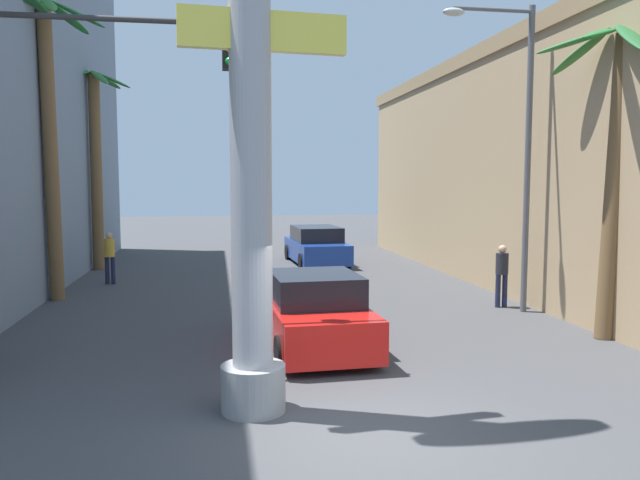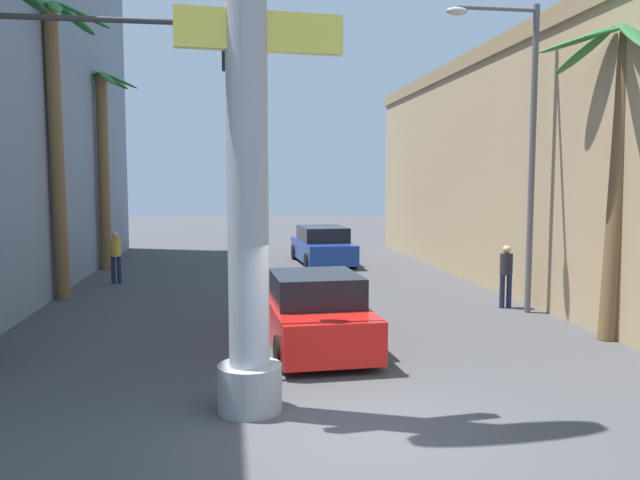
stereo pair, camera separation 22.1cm
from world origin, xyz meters
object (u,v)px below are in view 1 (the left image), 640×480
at_px(pedestrian_far_left, 110,254).
at_px(pedestrian_mid_right, 502,271).
at_px(traffic_light_mast, 65,124).
at_px(palm_tree_near_right, 614,138).
at_px(car_far, 316,246).
at_px(palm_tree_mid_left, 50,121).
at_px(neon_sign_pole, 251,59).
at_px(street_lamp, 516,132).
at_px(car_lead, 312,312).
at_px(palm_tree_far_left, 95,152).

bearing_deg(pedestrian_far_left, pedestrian_mid_right, -27.43).
xyz_separation_m(traffic_light_mast, palm_tree_near_right, (10.95, 0.90, -0.06)).
relative_size(car_far, palm_tree_mid_left, 0.57).
height_order(neon_sign_pole, pedestrian_mid_right, neon_sign_pole).
relative_size(traffic_light_mast, car_far, 1.29).
height_order(street_lamp, car_lead, street_lamp).
bearing_deg(pedestrian_mid_right, car_far, 109.85).
bearing_deg(palm_tree_mid_left, car_lead, -43.42).
distance_m(palm_tree_near_right, pedestrian_far_left, 15.53).
xyz_separation_m(neon_sign_pole, pedestrian_far_left, (-4.06, 12.48, -4.14)).
bearing_deg(palm_tree_mid_left, palm_tree_far_left, 89.78).
bearing_deg(neon_sign_pole, car_lead, 68.12).
distance_m(palm_tree_mid_left, palm_tree_near_right, 14.64).
relative_size(neon_sign_pole, street_lamp, 1.35).
bearing_deg(neon_sign_pole, palm_tree_mid_left, 117.67).
bearing_deg(palm_tree_near_right, street_lamp, 105.80).
height_order(car_lead, palm_tree_near_right, palm_tree_near_right).
height_order(car_lead, car_far, same).
bearing_deg(traffic_light_mast, street_lamp, 20.33).
bearing_deg(car_lead, car_far, 80.50).
bearing_deg(traffic_light_mast, car_lead, 16.35).
distance_m(street_lamp, pedestrian_mid_right, 3.75).
relative_size(traffic_light_mast, pedestrian_far_left, 3.61).
relative_size(car_far, palm_tree_near_right, 0.72).
relative_size(palm_tree_near_right, pedestrian_mid_right, 3.96).
bearing_deg(neon_sign_pole, car_far, 77.70).
distance_m(traffic_light_mast, palm_tree_near_right, 10.99).
bearing_deg(car_lead, street_lamp, 23.33).
height_order(car_far, palm_tree_far_left, palm_tree_far_left).
bearing_deg(car_lead, pedestrian_mid_right, 28.49).
xyz_separation_m(neon_sign_pole, street_lamp, (7.11, 6.02, -0.47)).
bearing_deg(palm_tree_mid_left, pedestrian_far_left, 68.44).
relative_size(car_far, palm_tree_far_left, 0.63).
height_order(car_lead, pedestrian_mid_right, pedestrian_mid_right).
height_order(car_lead, palm_tree_mid_left, palm_tree_mid_left).
relative_size(street_lamp, pedestrian_far_left, 4.51).
xyz_separation_m(neon_sign_pole, palm_tree_far_left, (-5.10, 16.30, -0.62)).
xyz_separation_m(car_far, pedestrian_mid_right, (3.54, -9.82, 0.26)).
xyz_separation_m(car_lead, palm_tree_far_left, (-6.53, 12.73, 3.85)).
height_order(palm_tree_near_right, pedestrian_mid_right, palm_tree_near_right).
relative_size(neon_sign_pole, palm_tree_near_right, 1.56).
height_order(palm_tree_far_left, pedestrian_mid_right, palm_tree_far_left).
bearing_deg(pedestrian_mid_right, traffic_light_mast, -156.58).
bearing_deg(palm_tree_mid_left, street_lamp, -17.07).
relative_size(car_lead, car_far, 0.99).
bearing_deg(pedestrian_far_left, car_lead, -58.36).
bearing_deg(palm_tree_near_right, palm_tree_far_left, 134.71).
bearing_deg(street_lamp, palm_tree_near_right, -74.20).
bearing_deg(pedestrian_mid_right, neon_sign_pole, -136.96).
distance_m(street_lamp, palm_tree_mid_left, 12.80).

